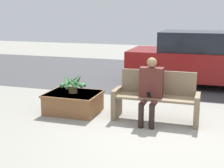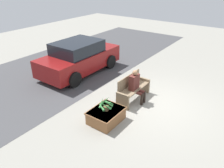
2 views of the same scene
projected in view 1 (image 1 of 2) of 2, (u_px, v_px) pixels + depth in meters
The scene contains 7 objects.
ground_plane at pixel (158, 136), 5.38m from camera, with size 30.00×30.00×0.00m, color gray.
road_surface at pixel (186, 76), 10.37m from camera, with size 20.00×6.00×0.01m, color #424244.
bench at pixel (156, 98), 6.09m from camera, with size 1.66×0.52×0.96m.
person_seated at pixel (151, 87), 5.89m from camera, with size 0.44×0.57×1.26m.
planter_box at pixel (73, 102), 6.60m from camera, with size 1.11×0.90×0.43m.
potted_plant at pixel (73, 83), 6.51m from camera, with size 0.53×0.51×0.43m.
parked_car at pixel (201, 59), 8.97m from camera, with size 4.17×1.98×1.56m.
Camera 1 is at (0.79, -5.05, 2.07)m, focal length 50.00 mm.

